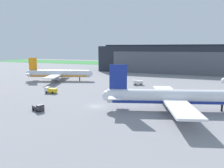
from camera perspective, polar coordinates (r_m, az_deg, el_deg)
ground_plane at (r=65.22m, az=-4.62°, el=-6.14°), size 440.00×440.00×0.00m
grass_field_strip at (r=232.25m, az=13.93°, el=5.22°), size 440.00×56.00×0.08m
maintenance_hangar at (r=166.52m, az=15.85°, el=6.72°), size 104.49×38.88×20.38m
airliner_far_right at (r=117.95m, az=-14.38°, el=2.71°), size 35.35×31.88×12.69m
airliner_near_left at (r=62.46m, az=17.04°, el=-3.54°), size 41.13×36.85×13.36m
pushback_tractor at (r=102.42m, az=7.06°, el=0.44°), size 5.17×4.10×2.38m
ops_van at (r=63.92m, az=-19.60°, el=-6.11°), size 4.35×3.38×2.02m
baggage_tug at (r=86.72m, az=-16.53°, el=-1.63°), size 4.84×2.57×2.42m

